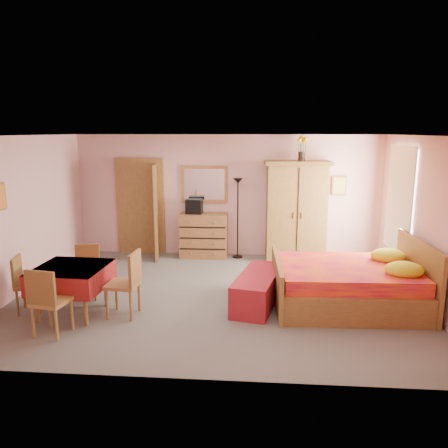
# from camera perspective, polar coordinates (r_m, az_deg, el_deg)

# --- Properties ---
(floor) EXTENTS (6.50, 6.50, 0.00)m
(floor) POSITION_cam_1_polar(r_m,az_deg,el_deg) (7.32, -0.98, -9.32)
(floor) COLOR slate
(floor) RESTS_ON ground
(ceiling) EXTENTS (6.50, 6.50, 0.00)m
(ceiling) POSITION_cam_1_polar(r_m,az_deg,el_deg) (6.82, -1.06, 11.48)
(ceiling) COLOR brown
(ceiling) RESTS_ON wall_back
(wall_back) EXTENTS (6.50, 0.10, 2.60)m
(wall_back) POSITION_cam_1_polar(r_m,az_deg,el_deg) (9.41, 0.44, 3.69)
(wall_back) COLOR #D99E9D
(wall_back) RESTS_ON floor
(wall_front) EXTENTS (6.50, 0.10, 2.60)m
(wall_front) POSITION_cam_1_polar(r_m,az_deg,el_deg) (4.55, -4.04, -5.47)
(wall_front) COLOR #D99E9D
(wall_front) RESTS_ON floor
(wall_left) EXTENTS (0.10, 5.00, 2.60)m
(wall_left) POSITION_cam_1_polar(r_m,az_deg,el_deg) (7.95, -25.03, 1.00)
(wall_left) COLOR #D99E9D
(wall_left) RESTS_ON floor
(wall_right) EXTENTS (0.10, 5.00, 2.60)m
(wall_right) POSITION_cam_1_polar(r_m,az_deg,el_deg) (7.39, 24.93, 0.25)
(wall_right) COLOR #D99E9D
(wall_right) RESTS_ON floor
(doorway) EXTENTS (1.06, 0.12, 2.15)m
(doorway) POSITION_cam_1_polar(r_m,az_deg,el_deg) (9.74, -10.79, 2.13)
(doorway) COLOR #9E6B35
(doorway) RESTS_ON floor
(window) EXTENTS (0.08, 1.40, 1.95)m
(window) POSITION_cam_1_polar(r_m,az_deg,el_deg) (8.47, 22.01, 2.91)
(window) COLOR white
(window) RESTS_ON wall_right
(picture_back) EXTENTS (0.30, 0.04, 0.40)m
(picture_back) POSITION_cam_1_polar(r_m,az_deg,el_deg) (9.48, 14.81, 4.88)
(picture_back) COLOR #D8BF59
(picture_back) RESTS_ON wall_back
(chest_of_drawers) EXTENTS (1.01, 0.52, 0.95)m
(chest_of_drawers) POSITION_cam_1_polar(r_m,az_deg,el_deg) (9.39, -2.66, -1.47)
(chest_of_drawers) COLOR #935B32
(chest_of_drawers) RESTS_ON floor
(wall_mirror) EXTENTS (1.01, 0.06, 0.80)m
(wall_mirror) POSITION_cam_1_polar(r_m,az_deg,el_deg) (9.41, -2.57, 5.21)
(wall_mirror) COLOR silver
(wall_mirror) RESTS_ON wall_back
(stereo) EXTENTS (0.35, 0.27, 0.31)m
(stereo) POSITION_cam_1_polar(r_m,az_deg,el_deg) (9.28, -3.91, 2.32)
(stereo) COLOR black
(stereo) RESTS_ON chest_of_drawers
(floor_lamp) EXTENTS (0.28, 0.28, 1.71)m
(floor_lamp) POSITION_cam_1_polar(r_m,az_deg,el_deg) (9.25, 1.80, 0.73)
(floor_lamp) COLOR black
(floor_lamp) RESTS_ON floor
(wardrobe) EXTENTS (1.35, 0.74, 2.08)m
(wardrobe) POSITION_cam_1_polar(r_m,az_deg,el_deg) (9.19, 9.36, 1.68)
(wardrobe) COLOR olive
(wardrobe) RESTS_ON floor
(sunflower_vase) EXTENTS (0.22, 0.22, 0.50)m
(sunflower_vase) POSITION_cam_1_polar(r_m,az_deg,el_deg) (9.06, 10.14, 9.73)
(sunflower_vase) COLOR yellow
(sunflower_vase) RESTS_ON wardrobe
(bed) EXTENTS (2.31, 1.84, 1.04)m
(bed) POSITION_cam_1_polar(r_m,az_deg,el_deg) (7.05, 15.75, -6.14)
(bed) COLOR #B9123B
(bed) RESTS_ON floor
(bench) EXTENTS (0.85, 1.55, 0.49)m
(bench) POSITION_cam_1_polar(r_m,az_deg,el_deg) (6.93, 4.47, -8.45)
(bench) COLOR maroon
(bench) RESTS_ON floor
(dining_table) EXTENTS (1.04, 1.04, 0.73)m
(dining_table) POSITION_cam_1_polar(r_m,az_deg,el_deg) (6.89, -19.16, -8.18)
(dining_table) COLOR maroon
(dining_table) RESTS_ON floor
(chair_south) EXTENTS (0.49, 0.49, 0.94)m
(chair_south) POSITION_cam_1_polar(r_m,az_deg,el_deg) (6.29, -21.62, -9.27)
(chair_south) COLOR #A87939
(chair_south) RESTS_ON floor
(chair_north) EXTENTS (0.45, 0.45, 0.85)m
(chair_north) POSITION_cam_1_polar(r_m,az_deg,el_deg) (7.45, -17.55, -6.03)
(chair_north) COLOR olive
(chair_north) RESTS_ON floor
(chair_west) EXTENTS (0.47, 0.47, 0.86)m
(chair_west) POSITION_cam_1_polar(r_m,az_deg,el_deg) (7.18, -23.93, -7.19)
(chair_west) COLOR #935F31
(chair_west) RESTS_ON floor
(chair_east) EXTENTS (0.47, 0.47, 0.97)m
(chair_east) POSITION_cam_1_polar(r_m,az_deg,el_deg) (6.59, -13.10, -7.60)
(chair_east) COLOR #A86C39
(chair_east) RESTS_ON floor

